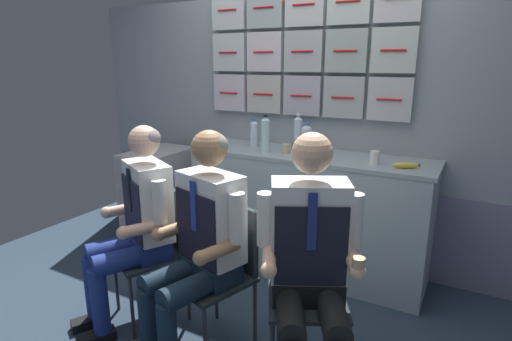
% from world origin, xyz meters
% --- Properties ---
extents(ground, '(4.80, 4.80, 0.04)m').
position_xyz_m(ground, '(0.00, 0.00, -0.02)').
color(ground, '#2A3A4A').
extents(galley_bulkhead, '(4.20, 0.14, 2.20)m').
position_xyz_m(galley_bulkhead, '(0.00, 1.37, 1.12)').
color(galley_bulkhead, '#8E98A0').
rests_on(galley_bulkhead, ground).
extents(galley_counter, '(1.87, 0.53, 0.95)m').
position_xyz_m(galley_counter, '(0.20, 1.09, 0.48)').
color(galley_counter, '#A1B3B9').
rests_on(galley_counter, ground).
extents(service_trolley, '(0.40, 0.65, 0.86)m').
position_xyz_m(service_trolley, '(-1.17, 0.91, 0.46)').
color(service_trolley, black).
rests_on(service_trolley, ground).
extents(folding_chair_left, '(0.54, 0.54, 0.84)m').
position_xyz_m(folding_chair_left, '(-0.39, 0.08, 0.51)').
color(folding_chair_left, '#2D2D33').
rests_on(folding_chair_left, ground).
extents(crew_member_left, '(0.59, 0.69, 1.26)m').
position_xyz_m(crew_member_left, '(-0.47, -0.06, 0.70)').
color(crew_member_left, black).
rests_on(crew_member_left, ground).
extents(folding_chair_center, '(0.50, 0.50, 0.84)m').
position_xyz_m(folding_chair_center, '(0.11, 0.03, 0.51)').
color(folding_chair_center, '#2D2D33').
rests_on(folding_chair_center, ground).
extents(crew_member_center, '(0.54, 0.69, 1.28)m').
position_xyz_m(crew_member_center, '(0.06, -0.12, 0.71)').
color(crew_member_center, black).
rests_on(crew_member_center, ground).
extents(folding_chair_right, '(0.54, 0.54, 0.84)m').
position_xyz_m(folding_chair_right, '(0.60, 0.10, 0.51)').
color(folding_chair_right, '#2D2D33').
rests_on(folding_chair_right, ground).
extents(crew_member_right, '(0.61, 0.72, 1.31)m').
position_xyz_m(crew_member_right, '(0.67, -0.04, 0.73)').
color(crew_member_right, black).
rests_on(crew_member_right, ground).
extents(water_bottle_blue_cap, '(0.07, 0.07, 0.29)m').
position_xyz_m(water_bottle_blue_cap, '(-0.12, 0.99, 1.09)').
color(water_bottle_blue_cap, silver).
rests_on(water_bottle_blue_cap, galley_counter).
extents(water_bottle_tall, '(0.07, 0.07, 0.23)m').
position_xyz_m(water_bottle_tall, '(-0.30, 1.13, 1.06)').
color(water_bottle_tall, silver).
rests_on(water_bottle_tall, galley_counter).
extents(water_bottle_short, '(0.08, 0.08, 0.24)m').
position_xyz_m(water_bottle_short, '(0.18, 1.07, 1.06)').
color(water_bottle_short, silver).
rests_on(water_bottle_short, galley_counter).
extents(sparkling_bottle_green, '(0.06, 0.06, 0.29)m').
position_xyz_m(sparkling_bottle_green, '(0.09, 1.13, 1.09)').
color(sparkling_bottle_green, silver).
rests_on(sparkling_bottle_green, galley_counter).
extents(paper_cup_blue, '(0.06, 0.06, 0.09)m').
position_xyz_m(paper_cup_blue, '(0.71, 1.01, 1.00)').
color(paper_cup_blue, white).
rests_on(paper_cup_blue, galley_counter).
extents(coffee_cup_white, '(0.06, 0.06, 0.07)m').
position_xyz_m(coffee_cup_white, '(0.03, 1.03, 0.99)').
color(coffee_cup_white, '#BEB189').
rests_on(coffee_cup_white, galley_counter).
extents(snack_banana, '(0.17, 0.10, 0.04)m').
position_xyz_m(snack_banana, '(0.92, 0.99, 0.97)').
color(snack_banana, yellow).
rests_on(snack_banana, galley_counter).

